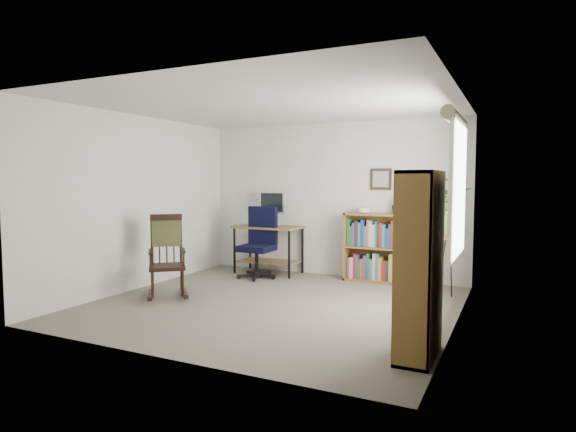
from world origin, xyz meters
The scene contains 18 objects.
floor centered at (0.00, 0.00, 0.00)m, with size 4.20×4.00×0.00m, color slate.
ceiling centered at (0.00, 0.00, 2.40)m, with size 4.20×4.00×0.00m, color silver.
wall_back centered at (0.00, 2.00, 1.20)m, with size 4.20×0.00×2.40m, color silver.
wall_front centered at (0.00, -2.00, 1.20)m, with size 4.20×0.00×2.40m, color silver.
wall_left centered at (-2.10, 0.00, 1.20)m, with size 0.00×4.00×2.40m, color silver.
wall_right centered at (2.10, 0.00, 1.20)m, with size 0.00×4.00×2.40m, color silver.
window centered at (2.06, 0.30, 1.40)m, with size 0.12×1.20×1.50m, color white, non-canonical shape.
desk centered at (-0.98, 1.70, 0.38)m, with size 1.07×0.59×0.77m, color olive, non-canonical shape.
monitor centered at (-0.98, 1.84, 1.05)m, with size 0.46×0.16×0.56m, color silver, non-canonical shape.
keyboard centered at (-0.98, 1.58, 0.78)m, with size 0.40×0.15×0.03m, color black.
office_chair centered at (-0.95, 1.26, 0.56)m, with size 0.61×0.61×1.12m, color black, non-canonical shape.
rocking_chair centered at (-1.41, -0.28, 0.54)m, with size 0.56×0.93×1.08m, color black, non-canonical shape.
low_bookshelf centered at (0.78, 1.82, 0.51)m, with size 0.97×0.32×1.02m, color brown, non-canonical shape.
tall_bookshelf centered at (1.92, -1.03, 0.79)m, with size 0.30×0.69×1.59m, color brown, non-canonical shape.
plant_stand centered at (1.80, 1.27, 0.44)m, with size 0.24×0.24×0.87m, color black, non-canonical shape.
spider_plant centered at (1.80, 1.27, 1.54)m, with size 1.69×1.88×1.46m, color #2B5D20.
potted_plant_small centered at (1.06, 1.83, 1.07)m, with size 0.13×0.24×0.11m, color #2B5D20.
framed_picture centered at (0.78, 1.97, 1.52)m, with size 0.32×0.04×0.32m, color black, non-canonical shape.
Camera 1 is at (2.66, -5.13, 1.51)m, focal length 30.00 mm.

